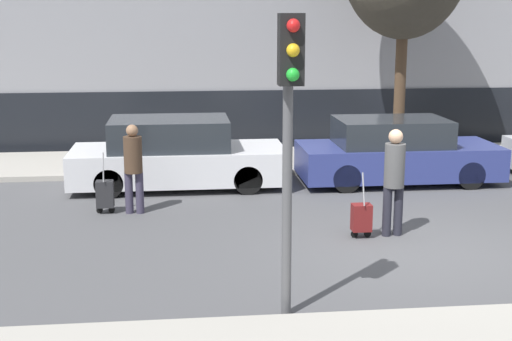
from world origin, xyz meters
name	(u,v)px	position (x,y,z in m)	size (l,w,h in m)	color
ground_plane	(416,250)	(0.00, 0.00, 0.00)	(80.00, 80.00, 0.00)	#4C4C4F
sidewalk_far	(326,159)	(0.00, 7.00, 0.06)	(28.00, 3.00, 0.12)	#A39E93
parked_car_0	(176,155)	(-3.77, 4.72, 0.69)	(4.57, 1.90, 1.48)	silver
parked_car_1	(396,153)	(1.06, 4.60, 0.66)	(4.35, 1.82, 1.42)	navy
pedestrian_left	(133,163)	(-4.55, 2.65, 0.95)	(0.35, 0.34, 1.68)	#383347
trolley_left	(105,194)	(-5.10, 2.71, 0.37)	(0.34, 0.29, 1.16)	#262628
pedestrian_right	(394,176)	(-0.16, 0.78, 1.03)	(0.35, 0.34, 1.81)	#23232D
trolley_right	(361,218)	(-0.71, 0.72, 0.34)	(0.34, 0.29, 1.11)	maroon
traffic_light	(289,106)	(-2.43, -2.36, 2.61)	(0.28, 0.47, 3.66)	#515154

